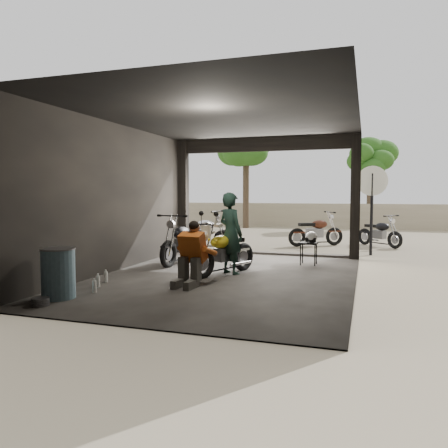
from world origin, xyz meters
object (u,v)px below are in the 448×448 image
Objects in this scene: mechanic at (190,255)px; oil_drum at (58,274)px; stool at (309,245)px; rider at (231,234)px; outside_bike_c at (379,231)px; helmet at (311,237)px; outside_bike_a at (202,230)px; outside_bike_b at (316,229)px; sign_post at (372,195)px; left_bike at (184,239)px; main_bike at (224,248)px.

mechanic is 2.23m from oil_drum.
rider is at bearing -130.18° from stool.
stool is (-1.68, -4.39, -0.04)m from outside_bike_c.
rider reaches higher than mechanic.
outside_bike_a is at bearing 167.62° from helmet.
stool is at bearing 151.82° from outside_bike_b.
mechanic is (1.67, -4.95, -0.02)m from outside_bike_a.
rider reaches higher than outside_bike_a.
outside_bike_c is 4.70m from stool.
mechanic is at bearing -104.39° from helmet.
outside_bike_b is at bearing -51.08° from outside_bike_a.
outside_bike_b is 3.95m from helmet.
outside_bike_a is 5.68m from outside_bike_c.
stool is 1.90× the size of helmet.
outside_bike_c is (5.09, 2.52, -0.08)m from outside_bike_a.
outside_bike_c is at bearing 58.67° from sign_post.
outside_bike_a is (-0.51, 2.53, -0.01)m from left_bike.
main_bike is 3.04× the size of stool.
outside_bike_b is 3.00× the size of stool.
outside_bike_a is 3.89m from stool.
stool is (1.52, 1.77, -0.08)m from main_bike.
left_bike is 5.31m from outside_bike_b.
sign_post is (4.82, 0.38, 1.06)m from outside_bike_a.
stool is (1.41, 1.67, -0.39)m from rider.
sign_post reaches higher than mechanic.
outside_bike_b is at bearing 110.65° from helmet.
outside_bike_a is 5.22m from mechanic.
outside_bike_c is 10.31m from oil_drum.
left_bike is 3.96m from oil_drum.
outside_bike_a is 4.95m from sign_post.
outside_bike_a is at bearing 160.39° from sign_post.
left_bike reaches higher than outside_bike_a.
main_bike is 3.38m from oil_drum.
mechanic is 3.56m from helmet.
stool is at bearing -158.53° from outside_bike_c.
outside_bike_b is 2.62m from sign_post.
left_bike is 0.73× the size of sign_post.
mechanic is at bearing -144.71° from sign_post.
left_bike is 3.25× the size of stool.
left_bike is 2.68m from mechanic.
mechanic is at bearing -58.33° from left_bike.
mechanic is at bearing 42.62° from oil_drum.
outside_bike_b is 1.08× the size of outside_bike_c.
left_bike is 6.83m from outside_bike_c.
main_bike is at bearing -32.52° from left_bike.
sign_post is at bearing 54.99° from oil_drum.
outside_bike_c is 0.88× the size of rider.
rider is at bearing -164.60° from outside_bike_c.
sign_post is (-0.27, -2.14, 1.14)m from outside_bike_c.
outside_bike_b is at bearing 65.99° from left_bike.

